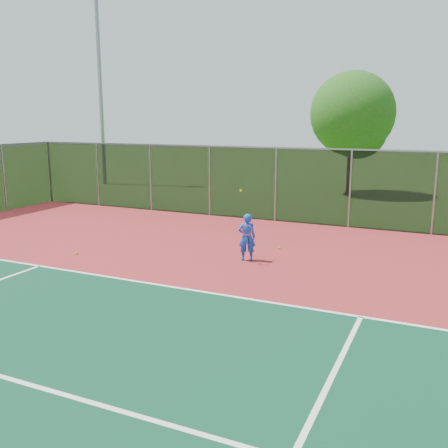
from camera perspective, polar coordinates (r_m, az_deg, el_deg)
The scene contains 8 objects.
ground at distance 9.04m, azimuth -1.05°, elevation -15.32°, with size 120.00×120.00×0.00m, color #335F1B.
court_apron at distance 10.70m, azimuth 3.67°, elevation -10.79°, with size 30.00×20.00×0.02m, color maroon.
fence_back at distance 19.72m, azimuth 14.22°, elevation 4.03°, with size 30.00×0.06×3.03m.
tennis_player at distance 14.73m, azimuth 2.63°, elevation -1.49°, with size 0.61×0.67×2.10m.
practice_ball_0 at distance 16.19m, azimuth -16.49°, elevation -3.21°, with size 0.07×0.07×0.07m, color #B0CA17.
practice_ball_3 at distance 16.27m, azimuth 6.33°, elevation -2.71°, with size 0.07×0.07×0.07m, color #B0CA17.
floodlight_nw at distance 33.44m, azimuth -14.03°, elevation 16.46°, with size 0.90×0.40×12.45m.
tree_back_left at distance 28.64m, azimuth 14.62°, elevation 11.70°, with size 4.59×4.59×6.74m.
Camera 1 is at (3.49, -7.24, 4.13)m, focal length 40.00 mm.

